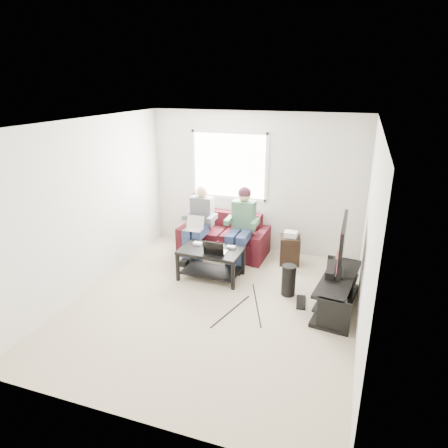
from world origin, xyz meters
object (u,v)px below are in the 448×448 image
Objects in this scene: tv_stand at (337,293)px; end_table at (290,249)px; sofa at (225,239)px; tv at (342,244)px; coffee_table at (211,257)px; subwoofer at (289,280)px.

end_table reaches higher than tv_stand.
sofa is 1.47× the size of tv.
sofa reaches higher than end_table.
end_table is at bearing -2.55° from sofa.
subwoofer is at bearing -6.56° from coffee_table.
tv_stand is at bearing -8.34° from subwoofer.
tv reaches higher than subwoofer.
coffee_table is 0.93× the size of tv.
tv is 1.81× the size of end_table.
end_table is (1.14, 0.97, -0.10)m from coffee_table.
tv_stand is 1.52m from end_table.
end_table is at bearing 40.41° from coffee_table.
subwoofer is at bearing -39.43° from sofa.
coffee_table is at bearing 173.44° from subwoofer.
end_table is at bearing 128.59° from tv.
subwoofer is at bearing -80.84° from end_table.
coffee_table is 1.33m from subwoofer.
tv is 1.00m from subwoofer.
coffee_table is 1.50m from end_table.
tv is at bearing -4.41° from coffee_table.
subwoofer is 0.80× the size of end_table.
subwoofer reaches higher than tv_stand.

